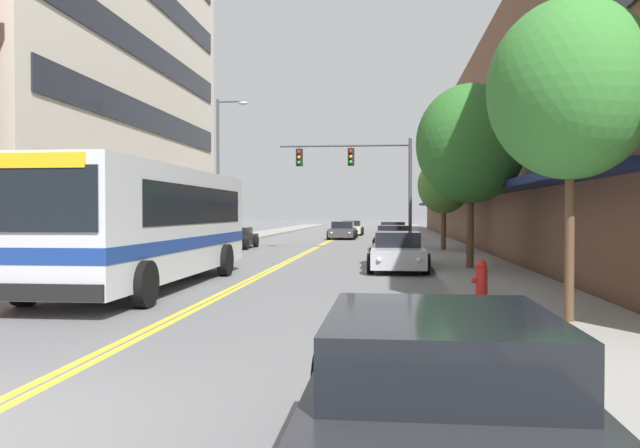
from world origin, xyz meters
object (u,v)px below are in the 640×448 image
object	(u,v)px
car_dark_grey_moving_lead	(343,231)
traffic_signal_mast	(363,170)
car_charcoal_parked_right_foreground	(442,412)
street_tree_right_mid	(471,144)
street_lamp_left_far	(222,161)
street_tree_right_near	(571,90)
city_bus	(150,220)
car_slate_blue_parked_left_far	(194,245)
fire_hydrant	(481,280)
car_beige_parked_right_far	(393,232)
car_champagne_moving_second	(352,228)
car_black_parked_left_near	(234,238)
car_red_parked_right_end	(393,239)
car_silver_parked_right_mid	(398,252)
street_tree_right_far	(444,186)

from	to	relation	value
car_dark_grey_moving_lead	traffic_signal_mast	bearing A→B (deg)	-81.68
car_charcoal_parked_right_foreground	street_tree_right_mid	size ratio (longest dim) A/B	0.78
street_lamp_left_far	street_tree_right_near	size ratio (longest dim) A/B	1.52
city_bus	car_dark_grey_moving_lead	size ratio (longest dim) A/B	2.23
street_tree_right_mid	car_slate_blue_parked_left_far	bearing A→B (deg)	154.32
fire_hydrant	car_charcoal_parked_right_foreground	bearing A→B (deg)	-100.13
city_bus	street_lamp_left_far	world-z (taller)	street_lamp_left_far
street_lamp_left_far	car_dark_grey_moving_lead	bearing A→B (deg)	66.33
car_slate_blue_parked_left_far	car_beige_parked_right_far	distance (m)	19.49
car_champagne_moving_second	fire_hydrant	world-z (taller)	car_champagne_moving_second
car_black_parked_left_near	street_lamp_left_far	distance (m)	4.32
fire_hydrant	car_black_parked_left_near	bearing A→B (deg)	116.63
city_bus	street_lamp_left_far	size ratio (longest dim) A/B	1.31
car_charcoal_parked_right_foreground	car_dark_grey_moving_lead	xyz separation A→B (m)	(-3.71, 42.40, 0.01)
car_slate_blue_parked_left_far	car_black_parked_left_near	bearing A→B (deg)	90.61
car_charcoal_parked_right_foreground	traffic_signal_mast	xyz separation A→B (m)	(-1.68, 28.48, 3.62)
traffic_signal_mast	fire_hydrant	distance (m)	20.35
car_red_parked_right_end	fire_hydrant	bearing A→B (deg)	-85.30
car_silver_parked_right_mid	fire_hydrant	xyz separation A→B (m)	(1.58, -8.73, -0.02)
traffic_signal_mast	street_tree_right_mid	xyz separation A→B (m)	(4.03, -11.84, 0.04)
car_silver_parked_right_mid	car_dark_grey_moving_lead	size ratio (longest dim) A/B	1.01
car_black_parked_left_near	street_tree_right_mid	distance (m)	17.41
car_beige_parked_right_far	street_lamp_left_far	world-z (taller)	street_lamp_left_far
street_tree_right_near	street_tree_right_far	size ratio (longest dim) A/B	1.19
street_tree_right_far	city_bus	bearing A→B (deg)	-122.04
street_tree_right_far	car_slate_blue_parked_left_far	bearing A→B (deg)	-158.16
car_beige_parked_right_far	street_tree_right_far	xyz separation A→B (m)	(2.33, -12.95, 2.68)
car_black_parked_left_near	street_tree_right_near	bearing A→B (deg)	-63.38
car_slate_blue_parked_left_far	car_dark_grey_moving_lead	distance (m)	21.03
car_black_parked_left_near	street_tree_right_near	distance (m)	25.93
car_charcoal_parked_right_foreground	street_tree_right_near	distance (m)	7.81
car_champagne_moving_second	street_tree_right_near	size ratio (longest dim) A/B	0.86
city_bus	car_dark_grey_moving_lead	bearing A→B (deg)	84.28
car_silver_parked_right_mid	street_tree_right_far	world-z (taller)	street_tree_right_far
car_silver_parked_right_mid	car_dark_grey_moving_lead	world-z (taller)	car_silver_parked_right_mid
car_slate_blue_parked_left_far	city_bus	bearing A→B (deg)	-78.92
street_tree_right_far	traffic_signal_mast	bearing A→B (deg)	153.04
car_black_parked_left_near	street_tree_right_far	size ratio (longest dim) A/B	0.93
car_beige_parked_right_far	fire_hydrant	world-z (taller)	car_beige_parked_right_far
street_tree_right_near	street_tree_right_far	xyz separation A→B (m)	(-0.33, 19.96, -0.76)
car_silver_parked_right_mid	street_lamp_left_far	size ratio (longest dim) A/B	0.59
city_bus	car_black_parked_left_near	world-z (taller)	city_bus
car_black_parked_left_near	street_tree_right_mid	bearing A→B (deg)	-48.85
car_silver_parked_right_mid	traffic_signal_mast	bearing A→B (deg)	98.55
car_red_parked_right_end	car_beige_parked_right_far	bearing A→B (deg)	89.46
car_beige_parked_right_far	street_lamp_left_far	distance (m)	14.51
car_dark_grey_moving_lead	car_slate_blue_parked_left_far	bearing A→B (deg)	-103.88
car_red_parked_right_end	street_tree_right_mid	bearing A→B (deg)	-78.56
traffic_signal_mast	street_tree_right_far	xyz separation A→B (m)	(4.02, -2.05, -0.92)
car_red_parked_right_end	street_tree_right_mid	distance (m)	12.84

